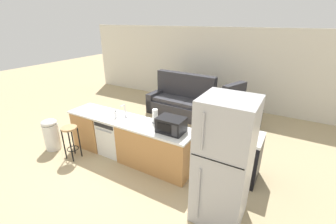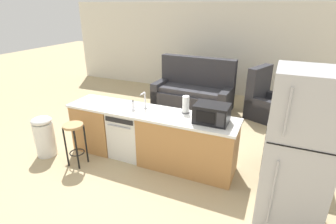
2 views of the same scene
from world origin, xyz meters
name	(u,v)px [view 1 (image 1 of 2)]	position (x,y,z in m)	size (l,w,h in m)	color
ground_plane	(125,155)	(0.00, 0.00, 0.00)	(24.00, 24.00, 0.00)	tan
wall_back	(208,67)	(0.30, 4.20, 1.30)	(10.00, 0.06, 2.60)	silver
kitchen_counter	(132,141)	(0.24, 0.00, 0.42)	(2.94, 0.66, 0.90)	#B77F47
dishwasher	(115,136)	(-0.25, 0.00, 0.42)	(0.58, 0.61, 0.84)	white
stove_range	(239,155)	(2.35, 0.55, 0.45)	(0.76, 0.68, 0.90)	black
refrigerator	(223,162)	(2.35, -0.55, 0.96)	(0.72, 0.73, 1.93)	#B7B7BC
microwave	(171,125)	(1.19, 0.00, 1.04)	(0.50, 0.37, 0.28)	black
sink_faucet	(125,112)	(0.04, 0.06, 1.03)	(0.07, 0.18, 0.30)	silver
paper_towel_roll	(155,116)	(0.72, 0.19, 1.04)	(0.14, 0.14, 0.28)	#4C4C51
soap_bottle	(116,115)	(-0.12, -0.05, 0.97)	(0.06, 0.06, 0.18)	silver
kettle	(235,125)	(2.18, 0.68, 0.99)	(0.21, 0.17, 0.19)	silver
bar_stool	(70,136)	(-0.90, -0.64, 0.54)	(0.32, 0.32, 0.74)	tan
trash_bin	(51,134)	(-1.62, -0.63, 0.38)	(0.35, 0.35, 0.74)	white
couch	(182,102)	(0.02, 2.76, 0.39)	(2.04, 1.00, 1.27)	#2D2D33
armchair	(238,115)	(1.79, 2.75, 0.35)	(1.06, 1.09, 1.20)	#2D2D33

